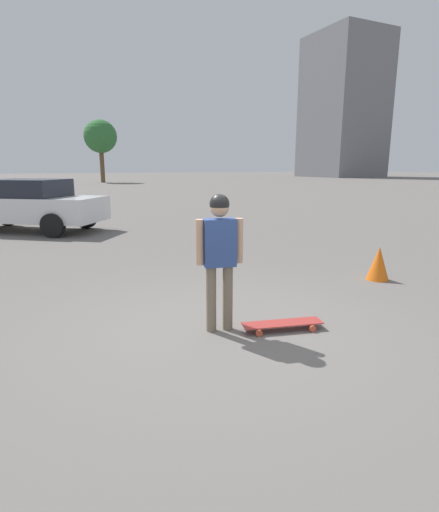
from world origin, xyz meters
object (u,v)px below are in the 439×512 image
car_parked_near (27,205)px  person (220,248)px  skateboard (282,324)px  traffic_cone (379,263)px

car_parked_near → person: bearing=138.9°
person → skateboard: 1.19m
skateboard → car_parked_near: bearing=-60.6°
car_parked_near → traffic_cone: 9.93m
person → traffic_cone: 3.55m
skateboard → traffic_cone: bearing=-144.1°
car_parked_near → traffic_cone: (8.33, 5.37, -0.50)m
person → skateboard: size_ratio=1.62×
person → traffic_cone: person is taller
skateboard → car_parked_near: (-9.44, -2.67, 0.72)m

